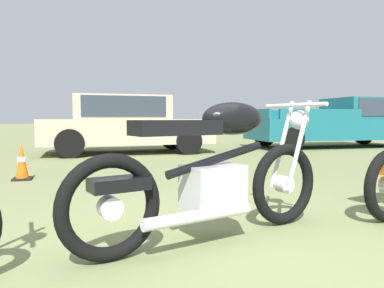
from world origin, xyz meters
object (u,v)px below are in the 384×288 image
object	(u,v)px
car_beige	(124,121)
traffic_cone	(22,163)
motorcycle_black	(214,172)
pickup_truck_teal	(340,122)

from	to	relation	value
car_beige	traffic_cone	bearing A→B (deg)	-117.14
motorcycle_black	pickup_truck_teal	distance (m)	9.58
motorcycle_black	traffic_cone	distance (m)	3.62
car_beige	pickup_truck_teal	bearing A→B (deg)	-0.02
car_beige	pickup_truck_teal	xyz separation A→B (m)	(6.51, 0.21, -0.05)
motorcycle_black	car_beige	xyz separation A→B (m)	(-0.04, 6.86, 0.30)
motorcycle_black	traffic_cone	bearing A→B (deg)	103.14
motorcycle_black	pickup_truck_teal	size ratio (longest dim) A/B	0.41
motorcycle_black	traffic_cone	size ratio (longest dim) A/B	3.93
car_beige	traffic_cone	world-z (taller)	car_beige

